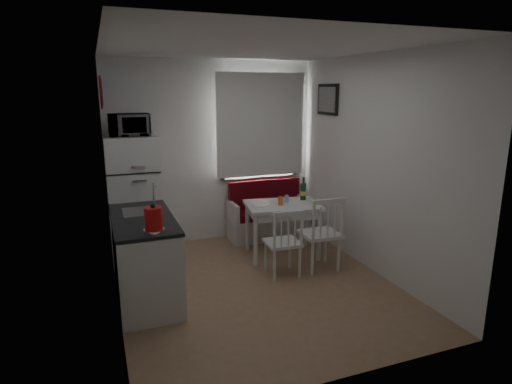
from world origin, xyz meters
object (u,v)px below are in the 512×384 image
(kitchen_counter, at_px, (145,257))
(bench, at_px, (268,219))
(dining_table, at_px, (283,210))
(fridge, at_px, (134,198))
(kettle, at_px, (154,219))
(microwave, at_px, (129,125))
(chair_right, at_px, (324,226))
(chair_left, at_px, (286,236))
(wine_bottle, at_px, (303,188))

(kitchen_counter, bearing_deg, bench, 34.59)
(dining_table, xyz_separation_m, fridge, (-1.84, 0.65, 0.17))
(dining_table, distance_m, kettle, 2.16)
(bench, distance_m, dining_table, 0.85)
(bench, height_order, microwave, microwave)
(kitchen_counter, relative_size, chair_right, 2.61)
(kitchen_counter, bearing_deg, chair_left, -2.33)
(chair_left, height_order, chair_right, chair_right)
(chair_right, height_order, microwave, microwave)
(bench, height_order, chair_left, bench)
(wine_bottle, bearing_deg, microwave, 167.04)
(wine_bottle, bearing_deg, dining_table, -164.05)
(dining_table, relative_size, fridge, 0.65)
(fridge, height_order, wine_bottle, fridge)
(wine_bottle, bearing_deg, kettle, -150.35)
(kettle, bearing_deg, kitchen_counter, 95.28)
(bench, bearing_deg, chair_left, -104.09)
(fridge, bearing_deg, chair_right, -32.34)
(fridge, distance_m, kettle, 1.79)
(bench, height_order, fridge, fridge)
(kitchen_counter, height_order, chair_left, kitchen_counter)
(chair_left, xyz_separation_m, microwave, (-1.59, 1.26, 1.24))
(microwave, bearing_deg, dining_table, -18.19)
(dining_table, height_order, microwave, microwave)
(bench, xyz_separation_m, kettle, (-1.91, -1.89, 0.75))
(dining_table, height_order, fridge, fridge)
(fridge, height_order, kettle, fridge)
(chair_right, xyz_separation_m, microwave, (-2.09, 1.27, 1.17))
(kitchen_counter, xyz_separation_m, fridge, (0.02, 1.24, 0.35))
(kitchen_counter, bearing_deg, wine_bottle, 17.41)
(bench, bearing_deg, kettle, -135.35)
(dining_table, xyz_separation_m, chair_right, (0.25, -0.67, -0.05))
(chair_right, bearing_deg, dining_table, 111.88)
(bench, bearing_deg, microwave, -175.36)
(chair_left, relative_size, microwave, 0.91)
(chair_right, distance_m, kettle, 2.15)
(kitchen_counter, relative_size, chair_left, 2.93)
(fridge, xyz_separation_m, microwave, (0.00, -0.05, 0.95))
(kettle, bearing_deg, microwave, 90.99)
(kitchen_counter, height_order, microwave, microwave)
(chair_left, distance_m, microwave, 2.37)
(microwave, relative_size, wine_bottle, 1.56)
(dining_table, xyz_separation_m, wine_bottle, (0.35, 0.10, 0.24))
(bench, bearing_deg, fridge, -176.83)
(chair_left, height_order, wine_bottle, wine_bottle)
(bench, relative_size, fridge, 0.74)
(chair_left, distance_m, chair_right, 0.50)
(dining_table, bearing_deg, kettle, -139.03)
(kettle, bearing_deg, dining_table, 31.97)
(microwave, relative_size, kettle, 1.88)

